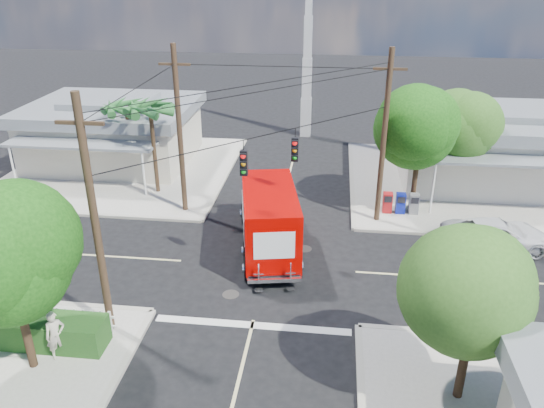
# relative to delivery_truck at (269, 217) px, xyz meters

# --- Properties ---
(ground) EXTENTS (120.00, 120.00, 0.00)m
(ground) POSITION_rel_delivery_truck_xyz_m (0.12, -1.64, -1.68)
(ground) COLOR black
(ground) RESTS_ON ground
(sidewalk_ne) EXTENTS (14.12, 14.12, 0.14)m
(sidewalk_ne) POSITION_rel_delivery_truck_xyz_m (11.00, 9.24, -1.61)
(sidewalk_ne) COLOR #A6A196
(sidewalk_ne) RESTS_ON ground
(sidewalk_nw) EXTENTS (14.12, 14.12, 0.14)m
(sidewalk_nw) POSITION_rel_delivery_truck_xyz_m (-10.76, 9.24, -1.61)
(sidewalk_nw) COLOR #A6A196
(sidewalk_nw) RESTS_ON ground
(road_markings) EXTENTS (32.00, 32.00, 0.01)m
(road_markings) POSITION_rel_delivery_truck_xyz_m (0.12, -3.12, -1.67)
(road_markings) COLOR beige
(road_markings) RESTS_ON ground
(building_ne) EXTENTS (11.80, 10.20, 4.50)m
(building_ne) POSITION_rel_delivery_truck_xyz_m (12.62, 10.32, 0.64)
(building_ne) COLOR silver
(building_ne) RESTS_ON sidewalk_ne
(building_nw) EXTENTS (10.80, 10.20, 4.30)m
(building_nw) POSITION_rel_delivery_truck_xyz_m (-11.88, 10.82, 0.55)
(building_nw) COLOR beige
(building_nw) RESTS_ON sidewalk_nw
(radio_tower) EXTENTS (0.80, 0.80, 17.00)m
(radio_tower) POSITION_rel_delivery_truck_xyz_m (0.62, 18.36, 3.97)
(radio_tower) COLOR silver
(radio_tower) RESTS_ON ground
(tree_sw_front) EXTENTS (3.88, 3.78, 6.03)m
(tree_sw_front) POSITION_rel_delivery_truck_xyz_m (-6.87, -9.19, 2.66)
(tree_sw_front) COLOR #422D1C
(tree_sw_front) RESTS_ON sidewalk_sw
(tree_ne_front) EXTENTS (4.21, 4.14, 6.66)m
(tree_ne_front) POSITION_rel_delivery_truck_xyz_m (7.33, 5.11, 3.09)
(tree_ne_front) COLOR #422D1C
(tree_ne_front) RESTS_ON sidewalk_ne
(tree_ne_back) EXTENTS (3.77, 3.66, 5.82)m
(tree_ne_back) POSITION_rel_delivery_truck_xyz_m (9.93, 7.31, 2.51)
(tree_ne_back) COLOR #422D1C
(tree_ne_back) RESTS_ON sidewalk_ne
(tree_se) EXTENTS (3.67, 3.54, 5.62)m
(tree_se) POSITION_rel_delivery_truck_xyz_m (7.13, -8.89, 2.37)
(tree_se) COLOR #422D1C
(tree_se) RESTS_ON sidewalk_se
(palm_nw_front) EXTENTS (3.01, 3.08, 5.59)m
(palm_nw_front) POSITION_rel_delivery_truck_xyz_m (-7.38, 5.86, 3.37)
(palm_nw_front) COLOR #422D1C
(palm_nw_front) RESTS_ON sidewalk_nw
(palm_nw_back) EXTENTS (3.01, 3.08, 5.19)m
(palm_nw_back) POSITION_rel_delivery_truck_xyz_m (-9.38, 7.36, 3.00)
(palm_nw_back) COLOR #422D1C
(palm_nw_back) RESTS_ON sidewalk_nw
(utility_poles) EXTENTS (12.00, 10.68, 9.00)m
(utility_poles) POSITION_rel_delivery_truck_xyz_m (-1.47, -0.04, 3.00)
(utility_poles) COLOR #473321
(utility_poles) RESTS_ON ground
(picket_fence) EXTENTS (5.94, 0.06, 1.00)m
(picket_fence) POSITION_rel_delivery_truck_xyz_m (-7.68, -7.24, -0.99)
(picket_fence) COLOR silver
(picket_fence) RESTS_ON sidewalk_sw
(hedge_sw) EXTENTS (6.20, 1.20, 1.10)m
(hedge_sw) POSITION_rel_delivery_truck_xyz_m (-7.88, -8.04, -0.99)
(hedge_sw) COLOR #1C4D1A
(hedge_sw) RESTS_ON sidewalk_sw
(vending_boxes) EXTENTS (1.90, 0.50, 1.10)m
(vending_boxes) POSITION_rel_delivery_truck_xyz_m (6.62, 4.56, -0.99)
(vending_boxes) COLOR #A21216
(vending_boxes) RESTS_ON sidewalk_ne
(delivery_truck) EXTENTS (3.68, 7.90, 3.30)m
(delivery_truck) POSITION_rel_delivery_truck_xyz_m (0.00, 0.00, 0.00)
(delivery_truck) COLOR black
(delivery_truck) RESTS_ON ground
(parked_car) EXTENTS (5.28, 2.86, 1.41)m
(parked_car) POSITION_rel_delivery_truck_xyz_m (10.83, 1.35, -0.97)
(parked_car) COLOR silver
(parked_car) RESTS_ON ground
(pedestrian) EXTENTS (0.79, 0.76, 1.82)m
(pedestrian) POSITION_rel_delivery_truck_xyz_m (-6.21, -8.63, -0.62)
(pedestrian) COLOR beige
(pedestrian) RESTS_ON sidewalk_sw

